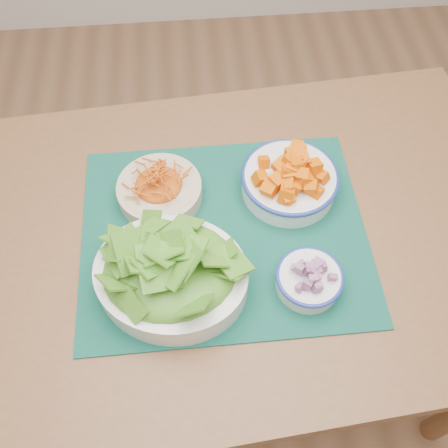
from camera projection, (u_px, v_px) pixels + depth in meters
name	position (u px, v px, depth m)	size (l,w,h in m)	color
ground	(162.00, 428.00, 1.51)	(4.00, 4.00, 0.00)	#9A6B4A
table	(241.00, 253.00, 1.09)	(1.25, 0.88, 0.75)	brown
placemat	(224.00, 233.00, 1.00)	(0.57, 0.46, 0.00)	#073229
carrot_bowl	(159.00, 188.00, 1.02)	(0.19, 0.19, 0.06)	beige
squash_bowl	(290.00, 176.00, 1.02)	(0.22, 0.22, 0.10)	white
lettuce_bowl	(171.00, 271.00, 0.89)	(0.33, 0.30, 0.12)	white
onion_bowl	(309.00, 278.00, 0.91)	(0.13, 0.13, 0.06)	silver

